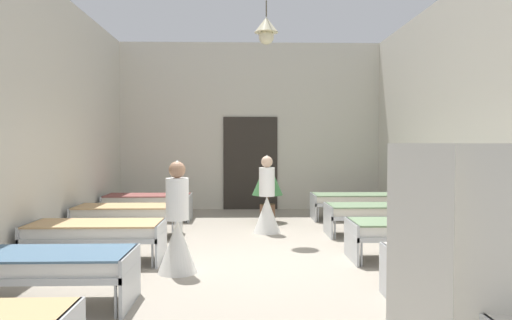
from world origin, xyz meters
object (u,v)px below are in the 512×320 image
Objects in this scene: bed_right_row_2 at (415,230)px; patient_seated_primary at (451,224)px; nurse_mid_aisle at (267,205)px; bed_left_row_2 at (96,232)px; bed_left_row_4 at (148,201)px; potted_plant at (267,181)px; privacy_screen at (481,273)px; bed_left_row_1 at (40,265)px; bed_left_row_3 at (128,213)px; bed_right_row_1 at (479,262)px; bed_right_row_4 at (354,200)px; nurse_near_aisle at (177,233)px; bed_right_row_3 at (378,212)px.

bed_right_row_2 is 2.38× the size of patient_seated_primary.
nurse_mid_aisle is (-2.05, 2.23, 0.09)m from bed_right_row_2.
bed_left_row_2 is 3.80m from bed_left_row_4.
privacy_screen is at bearing -82.05° from potted_plant.
bed_left_row_1 is at bearing 167.58° from nurse_mid_aisle.
patient_seated_primary reaches higher than potted_plant.
privacy_screen reaches higher than bed_left_row_3.
bed_right_row_1 is 1.40× the size of potted_plant.
bed_left_row_2 and bed_right_row_4 have the same top height.
nurse_near_aisle reaches higher than bed_left_row_2.
nurse_near_aisle is 1.00× the size of nurse_mid_aisle.
bed_left_row_4 and bed_right_row_4 have the same top height.
bed_left_row_2 is 1.40× the size of potted_plant.
nurse_mid_aisle is 4.56m from patient_seated_primary.
bed_right_row_1 is at bearing -22.70° from nurse_near_aisle.
bed_left_row_1 and bed_right_row_3 have the same top height.
bed_right_row_2 is at bearing -22.35° from bed_left_row_3.
bed_left_row_2 is 1.00× the size of bed_right_row_4.
privacy_screen is (1.10, -6.05, 0.32)m from nurse_mid_aisle.
bed_left_row_4 is (0.00, 3.80, 0.00)m from bed_left_row_2.
bed_right_row_2 is 4.04m from potted_plant.
bed_left_row_1 is 4.29m from patient_seated_primary.
bed_right_row_3 is at bearing 90.00° from bed_right_row_1.
bed_left_row_3 is at bearing 116.73° from nurse_mid_aisle.
nurse_mid_aisle is 0.87× the size of privacy_screen.
bed_right_row_1 is 2.38× the size of patient_seated_primary.
nurse_mid_aisle is at bearing 132.65° from bed_right_row_2.
privacy_screen is at bearing -57.34° from bed_left_row_3.
nurse_near_aisle is (1.25, -0.60, 0.09)m from bed_left_row_2.
potted_plant reaches higher than bed_left_row_2.
bed_right_row_3 is (0.00, 3.80, 0.00)m from bed_right_row_1.
bed_right_row_2 is at bearing -117.85° from nurse_mid_aisle.
privacy_screen is (-0.60, -1.83, -0.02)m from patient_seated_primary.
bed_left_row_3 is at bearing 114.78° from nurse_near_aisle.
bed_right_row_2 is 1.00× the size of bed_right_row_4.
nurse_mid_aisle is at bearing 116.39° from privacy_screen.
potted_plant is (1.40, 4.10, 0.36)m from nurse_near_aisle.
potted_plant reaches higher than bed_left_row_4.
nurse_near_aisle reaches higher than patient_seated_primary.
bed_right_row_2 is 5.00m from bed_left_row_3.
bed_right_row_4 is (4.62, 0.00, 0.00)m from bed_left_row_4.
privacy_screen is (-0.95, -1.93, 0.41)m from bed_right_row_1.
bed_left_row_3 is 6.81m from privacy_screen.
bed_right_row_3 is 2.08m from nurse_mid_aisle.
patient_seated_primary is at bearing -99.95° from bed_right_row_2.
bed_left_row_1 is 1.28× the size of nurse_near_aisle.
nurse_near_aisle is (-3.37, -2.50, 0.09)m from bed_right_row_3.
potted_plant is at bearing 16.02° from nurse_mid_aisle.
bed_left_row_2 is 1.00× the size of bed_left_row_4.
bed_right_row_1 and bed_left_row_4 have the same top height.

